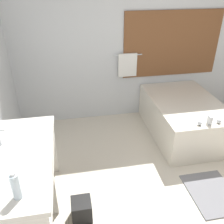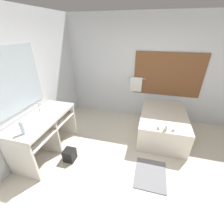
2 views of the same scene
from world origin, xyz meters
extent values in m
plane|color=beige|center=(0.00, 0.00, 0.00)|extent=(16.00, 16.00, 0.00)
cube|color=silver|center=(0.00, 2.23, 1.35)|extent=(7.40, 0.06, 2.70)
cube|color=brown|center=(0.48, 2.19, 1.29)|extent=(1.70, 0.02, 1.10)
cylinder|color=silver|center=(-0.30, 2.16, 1.15)|extent=(0.50, 0.02, 0.02)
cube|color=white|center=(-0.30, 2.15, 0.98)|extent=(0.32, 0.04, 0.40)
cube|color=silver|center=(-1.86, 0.15, 0.83)|extent=(0.66, 1.41, 0.05)
cube|color=silver|center=(-1.86, 0.15, 0.62)|extent=(0.63, 1.34, 0.02)
cylinder|color=white|center=(-1.86, 0.36, 0.79)|extent=(0.35, 0.35, 0.13)
cube|color=silver|center=(-1.86, 0.15, 0.40)|extent=(0.61, 0.04, 0.81)
cube|color=silver|center=(-1.86, 0.84, 0.40)|extent=(0.61, 0.04, 0.81)
cylinder|color=white|center=(-1.81, -0.20, 0.69)|extent=(0.13, 0.39, 0.13)
cylinder|color=white|center=(-1.81, 0.50, 0.69)|extent=(0.13, 0.39, 0.13)
cylinder|color=silver|center=(-2.04, 0.36, 0.87)|extent=(0.04, 0.04, 0.02)
cube|color=silver|center=(-2.00, 0.36, 1.03)|extent=(0.07, 0.01, 0.01)
cube|color=silver|center=(0.48, 1.40, 0.30)|extent=(1.04, 1.58, 0.59)
ellipsoid|color=white|center=(0.48, 1.40, 0.44)|extent=(0.75, 1.14, 0.30)
cube|color=silver|center=(0.48, 0.71, 0.65)|extent=(0.04, 0.07, 0.12)
sphere|color=silver|center=(0.34, 0.71, 0.62)|extent=(0.06, 0.06, 0.06)
sphere|color=silver|center=(0.62, 0.71, 0.62)|extent=(0.06, 0.06, 0.06)
cylinder|color=silver|center=(-1.77, -0.37, 0.97)|extent=(0.07, 0.07, 0.23)
cylinder|color=white|center=(-1.77, -0.37, 1.09)|extent=(0.04, 0.04, 0.02)
cube|color=black|center=(-1.30, 0.03, 0.12)|extent=(0.21, 0.21, 0.25)
cube|color=slate|center=(0.29, 0.08, 0.01)|extent=(0.55, 0.69, 0.02)
camera|label=1|loc=(-1.31, -1.82, 2.37)|focal=40.00mm
camera|label=2|loc=(0.08, -1.87, 2.33)|focal=24.00mm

